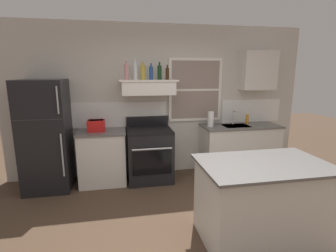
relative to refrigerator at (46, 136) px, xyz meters
The scene contains 19 objects.
ground_plane 2.79m from the refrigerator, 44.08° to the right, with size 16.00×16.00×0.00m, color #4C3828.
back_wall 2.02m from the refrigerator, 11.29° to the left, with size 5.40×0.11×2.70m.
refrigerator is the anchor object (origin of this frame).
counter_left_of_stove 0.95m from the refrigerator, ahead, with size 0.79×0.63×0.91m.
toaster 0.79m from the refrigerator, ahead, with size 0.30×0.20×0.19m.
stove_range 1.70m from the refrigerator, ahead, with size 0.76×0.69×1.09m.
range_hood_shelf 1.81m from the refrigerator, ahead, with size 0.96×0.52×0.24m.
bottle_rose_pink 1.64m from the refrigerator, ahead, with size 0.07×0.07×0.31m.
bottle_clear_tall 1.77m from the refrigerator, ahead, with size 0.06×0.06×0.34m.
bottle_champagne_gold_foil 1.86m from the refrigerator, ahead, with size 0.08×0.08×0.30m.
bottle_blue_liqueur 1.98m from the refrigerator, ahead, with size 0.07×0.07×0.27m.
bottle_dark_green_wine 2.11m from the refrigerator, ahead, with size 0.07×0.07×0.29m.
bottle_brown_stout 2.21m from the refrigerator, ahead, with size 0.06×0.06×0.25m.
counter_right_with_sink 3.38m from the refrigerator, ahead, with size 1.43×0.63×0.91m.
sink_faucet 3.26m from the refrigerator, ahead, with size 0.03×0.17×0.28m.
paper_towel_roll 2.77m from the refrigerator, ahead, with size 0.11×0.11×0.27m, color white.
dish_soap_bottle 3.54m from the refrigerator, ahead, with size 0.06×0.06×0.18m, color orange.
kitchen_island 3.29m from the refrigerator, 34.55° to the right, with size 1.40×0.90×0.91m.
upper_cabinet_right 3.84m from the refrigerator, ahead, with size 0.64×0.32×0.70m.
Camera 1 is at (-0.74, -2.39, 1.87)m, focal length 27.37 mm.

